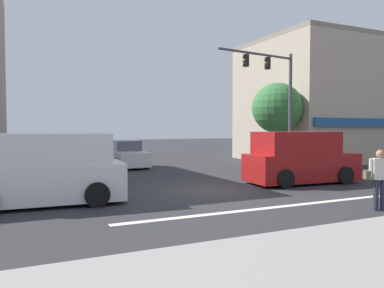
# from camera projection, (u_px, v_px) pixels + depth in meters

# --- Properties ---
(ground_plane) EXTENTS (120.00, 120.00, 0.00)m
(ground_plane) POSITION_uv_depth(u_px,v_px,m) (211.00, 190.00, 13.74)
(ground_plane) COLOR #2B2B2D
(lane_marking_stripe) EXTENTS (9.00, 0.24, 0.01)m
(lane_marking_stripe) POSITION_uv_depth(u_px,v_px,m) (268.00, 208.00, 10.57)
(lane_marking_stripe) COLOR silver
(lane_marking_stripe) RESTS_ON ground
(building_right_corner) EXTENTS (10.70, 8.51, 8.28)m
(building_right_corner) POSITION_uv_depth(u_px,v_px,m) (326.00, 102.00, 26.89)
(building_right_corner) COLOR tan
(building_right_corner) RESTS_ON ground
(street_tree) EXTENTS (2.94, 2.94, 4.91)m
(street_tree) POSITION_uv_depth(u_px,v_px,m) (277.00, 108.00, 21.81)
(street_tree) COLOR #4C3823
(street_tree) RESTS_ON ground
(traffic_light_mast) EXTENTS (4.85, 0.82, 6.20)m
(traffic_light_mast) POSITION_uv_depth(u_px,v_px,m) (277.00, 91.00, 19.40)
(traffic_light_mast) COLOR #47474C
(traffic_light_mast) RESTS_ON ground
(van_waiting_far) EXTENTS (4.70, 2.25, 2.11)m
(van_waiting_far) POSITION_uv_depth(u_px,v_px,m) (47.00, 171.00, 11.03)
(van_waiting_far) COLOR silver
(van_waiting_far) RESTS_ON ground
(van_crossing_center) EXTENTS (4.72, 2.28, 2.11)m
(van_crossing_center) POSITION_uv_depth(u_px,v_px,m) (300.00, 159.00, 15.30)
(van_crossing_center) COLOR maroon
(van_crossing_center) RESTS_ON ground
(sedan_approaching_near) EXTENTS (2.01, 4.17, 1.58)m
(sedan_approaching_near) POSITION_uv_depth(u_px,v_px,m) (125.00, 155.00, 21.61)
(sedan_approaching_near) COLOR silver
(sedan_approaching_near) RESTS_ON ground
(pedestrian_foreground_with_bag) EXTENTS (0.62, 0.55, 1.67)m
(pedestrian_foreground_with_bag) POSITION_uv_depth(u_px,v_px,m) (379.00, 176.00, 10.21)
(pedestrian_foreground_with_bag) COLOR #232838
(pedestrian_foreground_with_bag) RESTS_ON ground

